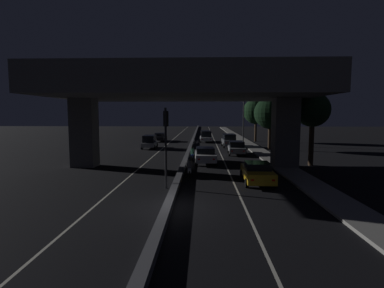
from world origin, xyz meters
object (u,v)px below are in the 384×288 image
car_taxi_yellow_lead (257,172)px  car_white_fifth (206,136)px  car_white_second (205,155)px  car_black_second_oncoming (160,137)px  pedestrian_on_sidewalk (274,153)px  car_silver_lead_oncoming (150,141)px  motorcycle_blue_filtering_mid (192,155)px  traffic_light_left_of_median (166,134)px  street_lamp (242,113)px  car_silver_third (237,148)px  car_grey_fourth (229,140)px  motorcycle_white_filtering_near (190,168)px

car_taxi_yellow_lead → car_white_fifth: (-3.16, 30.10, 0.26)m
car_white_second → car_black_second_oncoming: (-7.55, 23.03, -0.06)m
pedestrian_on_sidewalk → car_silver_lead_oncoming: bearing=137.7°
car_taxi_yellow_lead → motorcycle_blue_filtering_mid: motorcycle_blue_filtering_mid is taller
car_white_fifth → motorcycle_blue_filtering_mid: bearing=173.8°
traffic_light_left_of_median → street_lamp: 28.91m
car_silver_lead_oncoming → car_white_fifth: bearing=140.2°
car_white_second → car_white_fifth: car_white_fifth is taller
car_white_second → car_white_fifth: bearing=-3.4°
car_taxi_yellow_lead → car_white_fifth: size_ratio=0.97×
car_white_second → motorcycle_blue_filtering_mid: 1.94m
car_silver_third → motorcycle_blue_filtering_mid: bearing=136.5°
street_lamp → car_white_second: (-5.77, -18.03, -4.07)m
car_grey_fourth → car_silver_third: bearing=179.1°
car_black_second_oncoming → pedestrian_on_sidewalk: size_ratio=2.64×
traffic_light_left_of_median → car_white_second: traffic_light_left_of_median is taller
car_taxi_yellow_lead → car_white_fifth: car_white_fifth is taller
car_white_fifth → car_silver_lead_oncoming: (-7.79, -9.93, -0.03)m
car_taxi_yellow_lead → pedestrian_on_sidewalk: (2.94, 7.53, 0.36)m
car_grey_fourth → car_silver_lead_oncoming: bearing=99.0°
car_silver_lead_oncoming → car_black_second_oncoming: 10.83m
car_white_second → motorcycle_blue_filtering_mid: size_ratio=2.55×
traffic_light_left_of_median → car_taxi_yellow_lead: traffic_light_left_of_median is taller
car_silver_third → car_silver_lead_oncoming: (-11.16, 5.90, 0.14)m
car_taxi_yellow_lead → motorcycle_white_filtering_near: bearing=69.5°
street_lamp → pedestrian_on_sidewalk: bearing=-88.0°
traffic_light_left_of_median → car_white_fifth: bearing=84.9°
pedestrian_on_sidewalk → car_taxi_yellow_lead: bearing=-111.3°
car_silver_lead_oncoming → car_silver_third: bearing=60.4°
car_taxi_yellow_lead → car_silver_lead_oncoming: bearing=29.8°
traffic_light_left_of_median → car_taxi_yellow_lead: size_ratio=1.11×
car_taxi_yellow_lead → motorcycle_blue_filtering_mid: (-4.74, 9.43, -0.10)m
car_silver_lead_oncoming → motorcycle_blue_filtering_mid: (6.21, -10.74, -0.33)m
car_taxi_yellow_lead → car_grey_fourth: car_grey_fourth is taller
car_white_second → motorcycle_white_filtering_near: 6.22m
car_grey_fourth → car_black_second_oncoming: 14.08m
car_white_second → car_silver_third: 7.30m
pedestrian_on_sidewalk → motorcycle_blue_filtering_mid: bearing=166.0°
car_white_fifth → motorcycle_white_filtering_near: 28.27m
car_grey_fourth → car_black_second_oncoming: bearing=49.9°
motorcycle_white_filtering_near → car_white_second: bearing=-12.8°
car_grey_fourth → motorcycle_white_filtering_near: size_ratio=2.21×
traffic_light_left_of_median → car_grey_fourth: size_ratio=1.25×
car_grey_fourth → car_silver_lead_oncoming: 11.21m
car_black_second_oncoming → street_lamp: bearing=69.4°
car_white_second → car_silver_third: car_silver_third is taller
car_grey_fourth → car_silver_lead_oncoming: car_grey_fourth is taller
street_lamp → car_silver_lead_oncoming: bearing=-156.3°
car_taxi_yellow_lead → motorcycle_blue_filtering_mid: bearing=28.0°
traffic_light_left_of_median → car_white_fifth: (2.85, 31.76, -2.46)m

